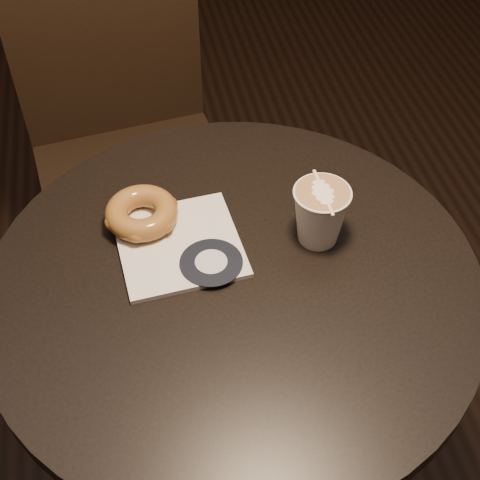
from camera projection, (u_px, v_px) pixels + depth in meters
The scene contains 5 objects.
cafe_table at pixel (235, 353), 1.08m from camera, with size 0.70×0.70×0.75m.
chair at pixel (122, 113), 1.47m from camera, with size 0.46×0.46×1.04m.
pastry_bag at pixel (179, 245), 0.97m from camera, with size 0.17×0.17×0.01m, color silver.
doughnut at pixel (142, 213), 0.98m from camera, with size 0.11×0.11×0.03m, color brown.
latte_cup at pixel (320, 215), 0.95m from camera, with size 0.08×0.08×0.09m, color white, non-canonical shape.
Camera 1 is at (-0.11, -0.59, 1.47)m, focal length 50.00 mm.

